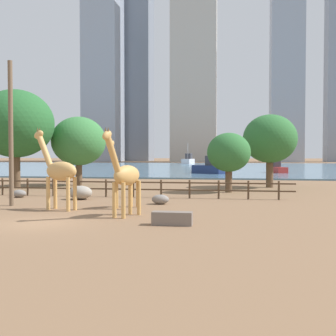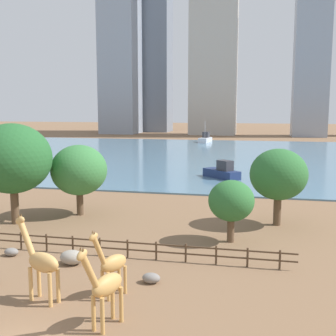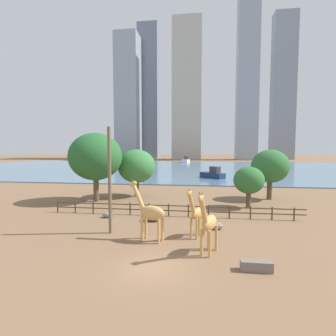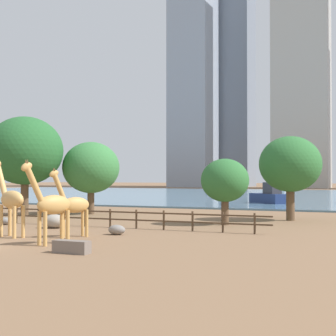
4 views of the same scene
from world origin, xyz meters
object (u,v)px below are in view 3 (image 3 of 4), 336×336
(tree_left_small, at_px, (249,180))
(boat_sailboat, at_px, (255,174))
(boulder_near_fence, at_px, (107,215))
(feeding_trough, at_px, (256,266))
(giraffe_young, at_px, (197,214))
(utility_pole, at_px, (110,181))
(tree_center_broad, at_px, (137,166))
(giraffe_tall, at_px, (150,212))
(giraffe_companion, at_px, (208,223))
(boulder_by_pole, at_px, (217,226))
(tree_left_large, at_px, (270,166))
(boat_ferry, at_px, (213,174))
(boulder_small, at_px, (154,216))
(boat_tug, at_px, (186,160))
(tree_right_tall, at_px, (95,157))

(tree_left_small, relative_size, boat_sailboat, 1.01)
(boulder_near_fence, height_order, feeding_trough, feeding_trough)
(giraffe_young, height_order, utility_pole, utility_pole)
(tree_center_broad, height_order, tree_left_small, tree_center_broad)
(giraffe_tall, xyz_separation_m, giraffe_companion, (4.39, -1.98, -0.12))
(boulder_by_pole, relative_size, tree_left_large, 0.16)
(boulder_by_pole, bearing_deg, boat_ferry, 88.61)
(utility_pole, relative_size, boulder_small, 5.39)
(tree_left_large, bearing_deg, boulder_by_pole, -118.20)
(feeding_trough, bearing_deg, giraffe_young, 123.71)
(boulder_by_pole, height_order, boat_tug, boat_tug)
(boulder_by_pole, height_order, feeding_trough, boulder_by_pole)
(boulder_near_fence, relative_size, tree_center_broad, 0.15)
(feeding_trough, height_order, tree_left_small, tree_left_small)
(tree_left_small, bearing_deg, boulder_near_fence, -156.61)
(tree_right_tall, relative_size, boat_tug, 1.24)
(tree_center_broad, relative_size, boat_ferry, 1.17)
(boat_sailboat, bearing_deg, giraffe_young, -35.20)
(tree_center_broad, bearing_deg, tree_left_large, 1.11)
(giraffe_companion, distance_m, tree_right_tall, 21.74)
(tree_right_tall, distance_m, boat_tug, 92.87)
(boulder_near_fence, bearing_deg, giraffe_tall, -46.28)
(giraffe_tall, bearing_deg, tree_center_broad, -54.11)
(boulder_by_pole, bearing_deg, boat_sailboat, 75.29)
(boulder_small, bearing_deg, tree_left_large, 42.84)
(giraffe_tall, height_order, tree_left_large, tree_left_large)
(giraffe_companion, bearing_deg, boulder_by_pole, -168.01)
(boat_ferry, relative_size, boat_sailboat, 1.22)
(boulder_by_pole, relative_size, tree_left_small, 0.22)
(boulder_by_pole, bearing_deg, utility_pole, -165.94)
(utility_pole, distance_m, boulder_by_pole, 10.04)
(utility_pole, height_order, boulder_by_pole, utility_pole)
(feeding_trough, bearing_deg, tree_right_tall, 134.27)
(giraffe_tall, relative_size, feeding_trough, 2.62)
(tree_left_small, distance_m, boat_ferry, 29.50)
(giraffe_young, bearing_deg, tree_right_tall, -103.81)
(feeding_trough, relative_size, tree_left_large, 0.26)
(giraffe_young, xyz_separation_m, boulder_by_pole, (1.66, 2.27, -1.61))
(boat_tug, bearing_deg, giraffe_young, 12.27)
(giraffe_tall, bearing_deg, giraffe_companion, 173.88)
(tree_center_broad, height_order, tree_right_tall, tree_right_tall)
(giraffe_tall, relative_size, utility_pole, 0.53)
(tree_left_small, bearing_deg, tree_left_large, 56.90)
(giraffe_tall, height_order, boulder_near_fence, giraffe_tall)
(giraffe_young, relative_size, tree_right_tall, 0.45)
(giraffe_tall, height_order, boulder_small, giraffe_tall)
(giraffe_tall, bearing_deg, tree_left_small, -108.70)
(giraffe_young, relative_size, tree_left_small, 0.83)
(boulder_by_pole, relative_size, tree_right_tall, 0.12)
(tree_right_tall, distance_m, tree_left_small, 19.76)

